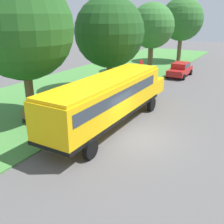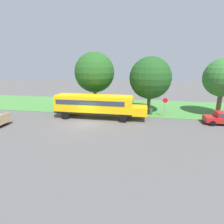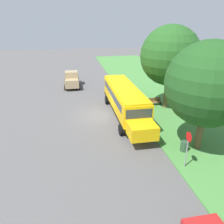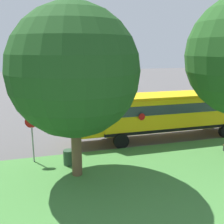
{
  "view_description": "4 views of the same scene",
  "coord_description": "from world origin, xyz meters",
  "views": [
    {
      "loc": [
        5.31,
        -12.54,
        6.71
      ],
      "look_at": [
        -2.27,
        0.54,
        1.04
      ],
      "focal_mm": 42.0,
      "sensor_mm": 36.0,
      "label": 1
    },
    {
      "loc": [
        19.74,
        6.98,
        7.22
      ],
      "look_at": [
        -0.48,
        3.32,
        1.55
      ],
      "focal_mm": 28.0,
      "sensor_mm": 36.0,
      "label": 2
    },
    {
      "loc": [
        2.57,
        21.28,
        9.41
      ],
      "look_at": [
        -0.94,
        2.31,
        1.25
      ],
      "focal_mm": 35.0,
      "sensor_mm": 36.0,
      "label": 3
    },
    {
      "loc": [
        -18.9,
        9.43,
        6.25
      ],
      "look_at": [
        -0.78,
        4.39,
        1.69
      ],
      "focal_mm": 42.0,
      "sensor_mm": 36.0,
      "label": 4
    }
  ],
  "objects": [
    {
      "name": "school_bus",
      "position": [
        -2.56,
        0.72,
        1.92
      ],
      "size": [
        2.84,
        12.42,
        3.16
      ],
      "color": "yellow",
      "rests_on": "ground"
    },
    {
      "name": "ground_plane",
      "position": [
        0.0,
        0.0,
        0.0
      ],
      "size": [
        120.0,
        120.0,
        0.0
      ],
      "primitive_type": "plane",
      "color": "#565454"
    },
    {
      "name": "trash_bin",
      "position": [
        -5.49,
        8.16,
        0.45
      ],
      "size": [
        0.56,
        0.56,
        0.9
      ],
      "primitive_type": "cylinder",
      "color": "#2D4C33",
      "rests_on": "ground"
    },
    {
      "name": "stop_sign",
      "position": [
        -4.6,
        9.99,
        1.74
      ],
      "size": [
        0.08,
        0.68,
        2.74
      ],
      "color": "gray",
      "rests_on": "ground"
    },
    {
      "name": "oak_tree_roadside_mid",
      "position": [
        -6.89,
        7.84,
        5.28
      ],
      "size": [
        6.12,
        6.12,
        8.3
      ],
      "color": "brown",
      "rests_on": "ground"
    }
  ]
}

